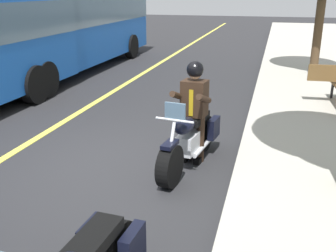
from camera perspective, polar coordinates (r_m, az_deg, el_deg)
name	(u,v)px	position (r m, az deg, el deg)	size (l,w,h in m)	color
ground_plane	(114,165)	(6.78, -7.76, -5.66)	(80.00, 80.00, 0.00)	#28282B
lane_center_stripe	(13,153)	(7.74, -21.58, -3.64)	(60.00, 0.16, 0.01)	#E5DB4C
motorcycle_main	(190,140)	(6.59, 3.16, -2.00)	(2.22, 0.79, 1.26)	black
rider_main	(194,103)	(6.57, 3.80, 3.30)	(0.67, 0.61, 1.74)	black
bus_far	(61,19)	(14.46, -15.21, 14.77)	(11.05, 2.70, 3.30)	blue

